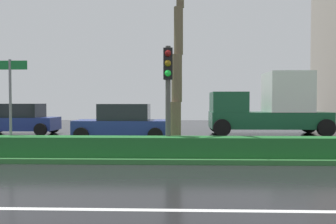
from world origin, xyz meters
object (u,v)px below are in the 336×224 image
car_in_traffic_third (123,123)px  box_truck_lead (269,107)px  traffic_signal_median_right (168,80)px  street_name_sign (10,93)px  car_in_traffic_second (19,120)px

car_in_traffic_third → box_truck_lead: 8.34m
traffic_signal_median_right → car_in_traffic_third: traffic_signal_median_right is taller
street_name_sign → car_in_traffic_third: size_ratio=0.70×
street_name_sign → car_in_traffic_second: 8.89m
car_in_traffic_second → traffic_signal_median_right: bearing=136.8°
street_name_sign → box_truck_lead: box_truck_lead is taller
traffic_signal_median_right → street_name_sign: 5.01m
traffic_signal_median_right → box_truck_lead: (5.39, 8.42, -0.93)m
street_name_sign → box_truck_lead: size_ratio=0.47×
car_in_traffic_second → car_in_traffic_third: size_ratio=1.00×
traffic_signal_median_right → box_truck_lead: traffic_signal_median_right is taller
traffic_signal_median_right → car_in_traffic_third: (-2.30, 5.26, -1.65)m
car_in_traffic_third → box_truck_lead: size_ratio=0.67×
box_truck_lead → car_in_traffic_second: bearing=1.3°
box_truck_lead → traffic_signal_median_right: bearing=57.4°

